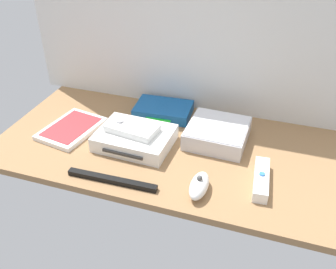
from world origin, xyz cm
name	(u,v)px	position (x,y,z in cm)	size (l,w,h in cm)	color
ground_plane	(168,149)	(0.00, 0.00, -1.00)	(100.00, 48.00, 2.00)	#936D47
back_wall	(194,11)	(0.00, 24.60, 32.00)	(110.00, 1.20, 64.00)	silver
game_console	(135,138)	(-9.30, -2.26, 2.20)	(21.53, 17.05, 4.40)	white
mini_computer	(217,133)	(12.80, 7.22, 2.64)	(17.52, 17.52, 5.30)	silver
game_case	(72,129)	(-30.64, -1.63, 0.76)	(16.60, 21.01, 1.56)	white
network_router	(163,110)	(-7.03, 16.39, 1.70)	(18.75, 13.23, 3.40)	#145193
remote_wand	(261,179)	(27.36, -8.21, 1.51)	(4.74, 15.04, 3.40)	white
remote_nunchuk	(199,186)	(13.30, -16.00, 2.04)	(4.43, 10.01, 5.10)	white
remote_classic_pad	(132,128)	(-10.06, -2.03, 5.41)	(15.32, 9.82, 2.40)	white
sensor_bar	(112,180)	(-8.52, -19.45, 0.70)	(24.00, 1.80, 1.40)	black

